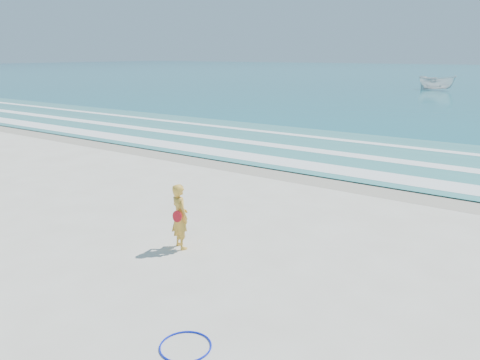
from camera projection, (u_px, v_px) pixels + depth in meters
The scene contains 9 objects.
ground at pixel (128, 260), 10.45m from camera, with size 400.00×400.00×0.00m, color silver.
wet_sand at pixel (310, 176), 17.57m from camera, with size 400.00×2.40×0.00m, color #B2A893.
shallow at pixel (360, 152), 21.51m from camera, with size 400.00×10.00×0.01m, color #59B7AD.
foam_near at pixel (325, 168), 18.58m from camera, with size 400.00×1.40×0.01m, color white.
foam_mid at pixel (353, 155), 20.87m from camera, with size 400.00×0.90×0.01m, color white.
foam_far at pixel (378, 144), 23.48m from camera, with size 400.00×0.60×0.01m, color white.
hoop at pixel (185, 346), 7.34m from camera, with size 0.83×0.83×0.03m, color #0B1DCC.
boat at pixel (437, 83), 57.49m from camera, with size 1.77×4.71×1.82m, color silver.
woman at pixel (180, 216), 10.91m from camera, with size 0.67×0.57×1.56m.
Camera 1 is at (7.57, -6.44, 4.47)m, focal length 35.00 mm.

